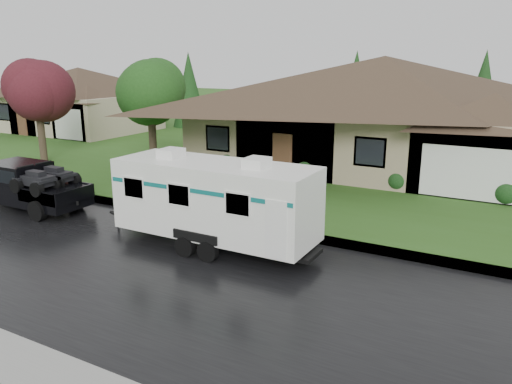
% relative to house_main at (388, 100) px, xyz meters
% --- Properties ---
extents(ground, '(140.00, 140.00, 0.00)m').
position_rel_house_main_xyz_m(ground, '(-2.29, -13.84, -3.59)').
color(ground, '#2F591B').
rests_on(ground, ground).
extents(road, '(140.00, 8.00, 0.01)m').
position_rel_house_main_xyz_m(road, '(-2.29, -15.84, -3.59)').
color(road, black).
rests_on(road, ground).
extents(curb, '(140.00, 0.50, 0.15)m').
position_rel_house_main_xyz_m(curb, '(-2.29, -11.59, -3.52)').
color(curb, gray).
rests_on(curb, ground).
extents(lawn, '(140.00, 26.00, 0.15)m').
position_rel_house_main_xyz_m(lawn, '(-2.29, 1.16, -3.52)').
color(lawn, '#2F591B').
rests_on(lawn, ground).
extents(house_main, '(19.44, 10.80, 6.90)m').
position_rel_house_main_xyz_m(house_main, '(0.00, 0.00, 0.00)').
color(house_main, tan).
rests_on(house_main, lawn).
extents(house_far, '(10.80, 8.64, 5.80)m').
position_rel_house_main_xyz_m(house_far, '(-24.07, 2.02, -0.62)').
color(house_far, tan).
rests_on(house_far, lawn).
extents(tree_left_green, '(3.32, 3.32, 5.50)m').
position_rel_house_main_xyz_m(tree_left_green, '(-10.26, -6.08, 0.37)').
color(tree_left_green, '#382B1E').
rests_on(tree_left_green, lawn).
extents(tree_red, '(3.31, 3.31, 5.48)m').
position_rel_house_main_xyz_m(tree_red, '(-16.54, -7.73, 0.36)').
color(tree_red, '#382B1E').
rests_on(tree_red, lawn).
extents(shrub_row, '(13.60, 1.00, 1.00)m').
position_rel_house_main_xyz_m(shrub_row, '(-0.29, -4.54, -2.94)').
color(shrub_row, '#143814').
rests_on(shrub_row, lawn).
extents(pickup_truck, '(5.32, 2.02, 1.77)m').
position_rel_house_main_xyz_m(pickup_truck, '(-10.34, -13.59, -2.64)').
color(pickup_truck, black).
rests_on(pickup_truck, ground).
extents(travel_trailer, '(6.56, 2.31, 2.94)m').
position_rel_house_main_xyz_m(travel_trailer, '(-1.54, -13.59, -2.03)').
color(travel_trailer, white).
rests_on(travel_trailer, ground).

